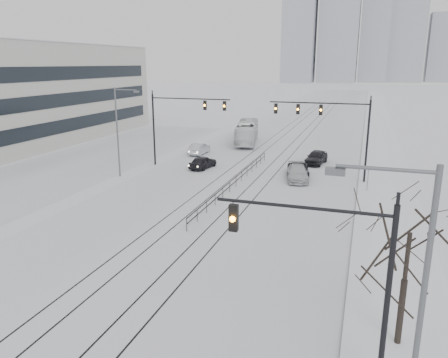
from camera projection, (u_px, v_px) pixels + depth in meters
road at (290, 137)px, 68.87m from camera, size 22.00×260.00×0.02m
sidewalk_east at (380, 141)px, 64.81m from camera, size 5.00×260.00×0.16m
curb at (363, 140)px, 65.54m from camera, size 0.10×260.00×0.12m
parking_strip at (87, 161)px, 51.90m from camera, size 14.00×60.00×0.03m
tram_rails at (261, 164)px, 50.50m from camera, size 5.30×180.00×0.01m
skyline at (363, 29)px, 255.73m from camera, size 96.00×48.00×72.00m
traffic_mast_near at (340, 268)px, 14.86m from camera, size 6.10×0.37×7.00m
traffic_mast_ne at (332, 123)px, 41.98m from camera, size 9.60×0.37×8.00m
traffic_mast_nw at (178, 117)px, 47.94m from camera, size 9.10×0.37×8.00m
street_light_east at (409, 305)px, 11.36m from camera, size 2.73×0.25×9.00m
street_light_west at (120, 126)px, 43.63m from camera, size 2.73×0.25×9.00m
bare_tree at (409, 245)px, 16.91m from camera, size 4.40×4.40×6.10m
median_fence at (236, 181)px, 41.18m from camera, size 0.06×24.00×1.00m
street_sign at (368, 175)px, 39.20m from camera, size 0.70×0.06×2.40m
sedan_sb_inner at (203, 162)px, 48.22m from camera, size 2.27×4.32×1.40m
sedan_sb_outer at (199, 149)px, 55.70m from camera, size 1.52×4.34×1.43m
sedan_nb_front at (298, 170)px, 44.90m from camera, size 2.97×5.01×1.31m
sedan_nb_right at (298, 173)px, 43.34m from camera, size 3.00×5.33×1.46m
sedan_nb_far at (316, 157)px, 50.31m from camera, size 2.57×4.86×1.58m
box_truck at (247, 132)px, 63.16m from camera, size 4.85×11.77×3.19m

